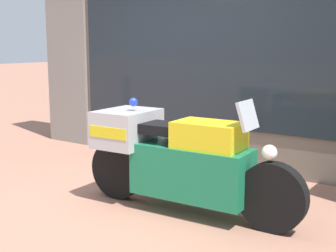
% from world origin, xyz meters
% --- Properties ---
extents(ground_plane, '(60.00, 60.00, 0.00)m').
position_xyz_m(ground_plane, '(0.00, 0.00, 0.00)').
color(ground_plane, '#9E6B56').
extents(shop_building, '(5.93, 0.55, 3.75)m').
position_xyz_m(shop_building, '(-0.40, 2.00, 1.88)').
color(shop_building, '#6B6056').
rests_on(shop_building, ground).
extents(window_display, '(4.59, 0.30, 1.83)m').
position_xyz_m(window_display, '(0.37, 2.03, 0.44)').
color(window_display, slate).
rests_on(window_display, ground).
extents(paramedic_motorcycle, '(2.37, 0.67, 1.17)m').
position_xyz_m(paramedic_motorcycle, '(0.83, 0.06, 0.56)').
color(paramedic_motorcycle, black).
rests_on(paramedic_motorcycle, ground).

